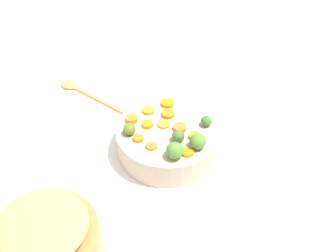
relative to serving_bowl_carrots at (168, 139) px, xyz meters
name	(u,v)px	position (x,y,z in m)	size (l,w,h in m)	color
tabletop	(174,145)	(0.03, -0.01, -0.05)	(2.40, 2.40, 0.02)	white
serving_bowl_carrots	(168,139)	(0.00, 0.00, 0.00)	(0.27, 0.27, 0.08)	#BBA890
metal_pot	(51,252)	(-0.38, 0.17, 0.03)	(0.21, 0.21, 0.14)	#C97F44
stuffing_mound	(41,226)	(-0.38, 0.17, 0.12)	(0.17, 0.17, 0.04)	tan
carrot_slice_0	(168,114)	(0.05, 0.01, 0.04)	(0.03, 0.03, 0.01)	orange
carrot_slice_1	(195,136)	(-0.02, -0.07, 0.04)	(0.03, 0.03, 0.01)	orange
carrot_slice_2	(138,138)	(-0.05, 0.07, 0.04)	(0.03, 0.03, 0.01)	orange
carrot_slice_3	(132,119)	(0.02, 0.10, 0.04)	(0.03, 0.03, 0.01)	orange
carrot_slice_4	(148,125)	(0.00, 0.05, 0.04)	(0.03, 0.03, 0.01)	orange
carrot_slice_5	(148,111)	(0.06, 0.06, 0.04)	(0.03, 0.03, 0.01)	orange
carrot_slice_6	(167,103)	(0.10, 0.02, 0.04)	(0.03, 0.03, 0.01)	orange
carrot_slice_7	(164,124)	(0.01, 0.01, 0.04)	(0.03, 0.03, 0.01)	orange
carrot_slice_8	(188,152)	(-0.08, -0.06, 0.04)	(0.03, 0.03, 0.01)	orange
carrot_slice_9	(180,128)	(0.00, -0.03, 0.04)	(0.03, 0.03, 0.01)	orange
carrot_slice_10	(152,146)	(-0.07, 0.03, 0.04)	(0.03, 0.03, 0.01)	orange
brussels_sprout_0	(175,151)	(-0.09, -0.03, 0.06)	(0.04, 0.04, 0.04)	#4B8334
brussels_sprout_1	(198,141)	(-0.05, -0.08, 0.06)	(0.04, 0.04, 0.04)	#508533
brussels_sprout_2	(178,136)	(-0.04, -0.03, 0.05)	(0.03, 0.03, 0.03)	#4B6C3A
brussels_sprout_3	(129,129)	(-0.03, 0.09, 0.05)	(0.03, 0.03, 0.03)	#5A7B29
brussels_sprout_4	(206,120)	(0.03, -0.10, 0.05)	(0.03, 0.03, 0.03)	#436D2D
wooden_spoon	(81,91)	(0.20, 0.31, -0.03)	(0.15, 0.26, 0.01)	#B28A49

